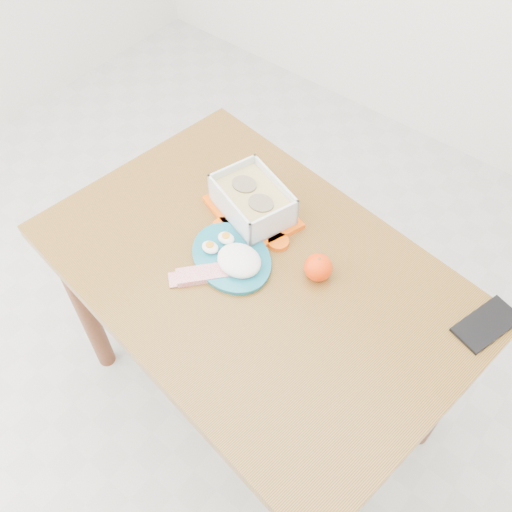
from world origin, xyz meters
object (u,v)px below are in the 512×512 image
Objects in this scene: food_container at (253,201)px; smartphone at (487,324)px; dining_table at (256,296)px; rice_plate at (234,257)px; orange_fruit at (318,267)px.

smartphone is at bearing 24.66° from food_container.
dining_table is 7.25× the size of smartphone.
rice_plate is (-0.06, -0.01, 0.13)m from dining_table.
food_container is 1.73× the size of smartphone.
orange_fruit is (0.13, 0.08, 0.15)m from dining_table.
food_container is at bearing 167.09° from orange_fruit.
rice_plate is 0.62m from smartphone.
orange_fruit is at bearing 5.15° from food_container.
food_container reaches higher than dining_table.
smartphone is (0.51, 0.22, 0.12)m from dining_table.
food_container is (-0.13, 0.14, 0.16)m from dining_table.
orange_fruit is 0.24× the size of rice_plate.
rice_plate is (0.07, -0.15, -0.03)m from food_container.
orange_fruit is 0.41m from smartphone.
food_container is 0.26m from orange_fruit.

